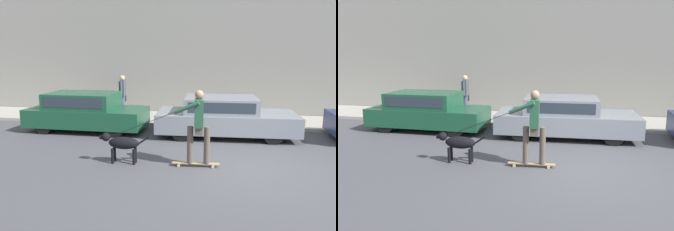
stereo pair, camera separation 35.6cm
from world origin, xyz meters
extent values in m
plane|color=#47474C|center=(0.00, 0.00, 0.00)|extent=(36.00, 36.00, 0.00)
cube|color=gray|center=(0.00, 6.46, 2.68)|extent=(32.00, 0.30, 5.35)
cube|color=#A39E93|center=(0.00, 5.09, 0.05)|extent=(30.00, 2.41, 0.11)
cylinder|color=black|center=(-3.86, 3.62, 0.31)|extent=(0.63, 0.21, 0.62)
cylinder|color=black|center=(-3.88, 2.18, 0.31)|extent=(0.63, 0.21, 0.62)
cylinder|color=black|center=(-6.29, 3.66, 0.31)|extent=(0.63, 0.21, 0.62)
cylinder|color=black|center=(-6.31, 2.21, 0.31)|extent=(0.63, 0.21, 0.62)
cube|color=#194C33|center=(-5.08, 2.92, 0.48)|extent=(3.94, 1.74, 0.58)
cube|color=#194C33|center=(-5.24, 2.92, 1.03)|extent=(2.28, 1.55, 0.51)
cube|color=#28333D|center=(-5.25, 2.16, 1.05)|extent=(1.98, 0.04, 0.33)
cylinder|color=black|center=(0.81, 3.74, 0.31)|extent=(0.63, 0.22, 0.62)
cylinder|color=black|center=(0.87, 2.20, 0.31)|extent=(0.63, 0.22, 0.62)
cylinder|color=black|center=(-1.85, 3.63, 0.31)|extent=(0.63, 0.22, 0.62)
cylinder|color=black|center=(-1.79, 2.10, 0.31)|extent=(0.63, 0.22, 0.62)
cube|color=gray|center=(-0.49, 2.92, 0.47)|extent=(4.36, 1.94, 0.58)
cube|color=gray|center=(-0.66, 2.91, 1.00)|extent=(2.27, 1.68, 0.48)
cube|color=#28333D|center=(-0.63, 2.11, 1.03)|extent=(1.94, 0.09, 0.31)
cylinder|color=black|center=(-3.15, -0.18, 0.18)|extent=(0.07, 0.07, 0.37)
cylinder|color=black|center=(-3.15, -0.02, 0.18)|extent=(0.07, 0.07, 0.37)
cylinder|color=black|center=(-2.63, -0.17, 0.18)|extent=(0.07, 0.07, 0.37)
cylinder|color=black|center=(-2.63, -0.01, 0.18)|extent=(0.07, 0.07, 0.37)
ellipsoid|color=black|center=(-2.89, -0.09, 0.49)|extent=(0.75, 0.31, 0.29)
sphere|color=black|center=(-3.33, -0.10, 0.63)|extent=(0.21, 0.21, 0.21)
cylinder|color=black|center=(-3.42, -0.10, 0.61)|extent=(0.12, 0.10, 0.09)
cylinder|color=black|center=(-2.40, -0.08, 0.58)|extent=(0.30, 0.05, 0.23)
cylinder|color=beige|center=(-1.57, -0.16, 0.04)|extent=(0.07, 0.03, 0.07)
cylinder|color=beige|center=(-1.58, -0.01, 0.04)|extent=(0.07, 0.03, 0.07)
cylinder|color=beige|center=(-0.78, -0.11, 0.04)|extent=(0.07, 0.03, 0.07)
cylinder|color=beige|center=(-0.79, 0.04, 0.04)|extent=(0.07, 0.03, 0.07)
cube|color=#A88456|center=(-1.18, -0.06, 0.08)|extent=(1.10, 0.19, 0.02)
cylinder|color=brown|center=(-1.32, -0.07, 0.52)|extent=(0.14, 0.14, 0.87)
cylinder|color=brown|center=(-0.93, -0.04, 0.52)|extent=(0.14, 0.14, 0.87)
cube|color=brown|center=(-1.12, -0.06, 0.87)|extent=(0.19, 0.32, 0.17)
cube|color=#235138|center=(-1.12, -0.06, 1.27)|extent=(0.22, 0.41, 0.63)
sphere|color=#997056|center=(-1.12, -0.06, 1.68)|extent=(0.20, 0.20, 0.20)
cylinder|color=#235138|center=(-1.14, 0.19, 1.23)|extent=(0.09, 0.09, 0.60)
cylinder|color=#235138|center=(-1.38, -0.27, 1.42)|extent=(0.59, 0.14, 0.31)
cylinder|color=black|center=(-2.49, -0.18, 0.95)|extent=(1.67, 0.16, 0.72)
cylinder|color=#3D4760|center=(-4.49, 5.05, 0.51)|extent=(0.14, 0.14, 0.82)
cylinder|color=#3D4760|center=(-4.49, 4.89, 0.51)|extent=(0.14, 0.14, 0.82)
cube|color=#424751|center=(-4.49, 4.97, 1.22)|extent=(0.22, 0.41, 0.60)
cylinder|color=#424751|center=(-4.50, 5.21, 1.23)|extent=(0.09, 0.09, 0.57)
cylinder|color=#424751|center=(-4.48, 4.73, 1.23)|extent=(0.09, 0.09, 0.57)
sphere|color=tan|center=(-4.49, 4.97, 1.62)|extent=(0.21, 0.21, 0.21)
cube|color=black|center=(-4.50, 5.21, 0.81)|extent=(0.12, 0.32, 0.29)
camera|label=1|loc=(-0.61, -7.31, 2.63)|focal=35.00mm
camera|label=2|loc=(-0.26, -7.24, 2.63)|focal=35.00mm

